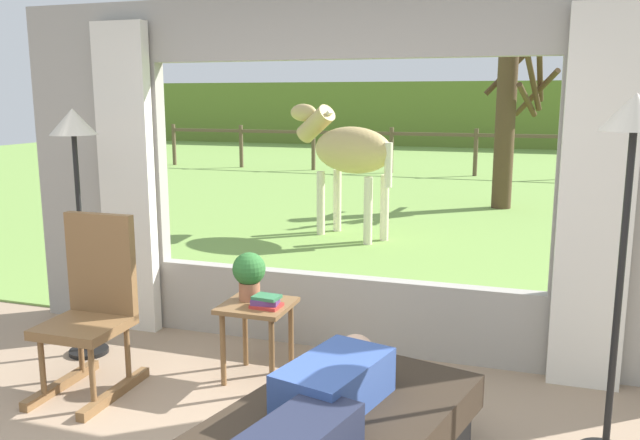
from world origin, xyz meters
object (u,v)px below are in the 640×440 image
(floor_lamp_left, at_px, (75,158))
(horse, at_px, (348,151))
(reclining_person, at_px, (322,403))
(side_table, at_px, (257,317))
(potted_plant, at_px, (249,273))
(rocking_chair, at_px, (93,306))
(pasture_tree, at_px, (509,123))
(floor_lamp_right, at_px, (630,169))
(book_stack, at_px, (266,302))

(floor_lamp_left, distance_m, horse, 4.47)
(horse, bearing_deg, reclining_person, -138.11)
(side_table, xyz_separation_m, potted_plant, (-0.08, 0.06, 0.28))
(horse, bearing_deg, rocking_chair, -156.34)
(horse, relative_size, pasture_tree, 0.61)
(reclining_person, distance_m, floor_lamp_right, 1.83)
(rocking_chair, xyz_separation_m, horse, (0.29, 4.85, 0.61))
(floor_lamp_left, distance_m, floor_lamp_right, 3.47)
(book_stack, distance_m, horse, 4.56)
(side_table, relative_size, floor_lamp_left, 0.29)
(potted_plant, bearing_deg, reclining_person, -53.97)
(horse, distance_m, pasture_tree, 3.54)
(reclining_person, distance_m, floor_lamp_left, 2.66)
(side_table, xyz_separation_m, book_stack, (0.09, -0.05, 0.13))
(book_stack, bearing_deg, potted_plant, 145.71)
(reclining_person, relative_size, pasture_tree, 0.49)
(book_stack, height_order, floor_lamp_left, floor_lamp_left)
(floor_lamp_right, relative_size, horse, 1.06)
(side_table, height_order, pasture_tree, pasture_tree)
(book_stack, bearing_deg, horse, 99.34)
(side_table, distance_m, horse, 4.52)
(rocking_chair, height_order, floor_lamp_left, floor_lamp_left)
(floor_lamp_left, bearing_deg, potted_plant, 2.51)
(rocking_chair, relative_size, side_table, 2.15)
(reclining_person, bearing_deg, floor_lamp_right, 49.33)
(reclining_person, height_order, horse, horse)
(book_stack, relative_size, horse, 0.11)
(floor_lamp_left, xyz_separation_m, floor_lamp_right, (3.46, -0.32, 0.08))
(floor_lamp_right, height_order, horse, floor_lamp_right)
(reclining_person, bearing_deg, book_stack, 137.44)
(potted_plant, height_order, pasture_tree, pasture_tree)
(floor_lamp_left, height_order, pasture_tree, pasture_tree)
(book_stack, distance_m, pasture_tree, 7.59)
(reclining_person, height_order, potted_plant, potted_plant)
(reclining_person, distance_m, potted_plant, 1.57)
(floor_lamp_left, bearing_deg, floor_lamp_right, -5.31)
(potted_plant, relative_size, book_stack, 1.64)
(side_table, relative_size, potted_plant, 1.63)
(reclining_person, xyz_separation_m, floor_lamp_right, (1.26, 0.89, 0.98))
(reclining_person, distance_m, horse, 5.84)
(rocking_chair, relative_size, pasture_tree, 0.39)
(rocking_chair, relative_size, horse, 0.64)
(book_stack, xyz_separation_m, horse, (-0.73, 4.46, 0.60))
(floor_lamp_right, bearing_deg, potted_plant, 170.21)
(potted_plant, distance_m, book_stack, 0.25)
(side_table, bearing_deg, horse, 98.35)
(reclining_person, xyz_separation_m, side_table, (-0.84, 1.20, -0.10))
(side_table, xyz_separation_m, pasture_tree, (1.23, 7.39, 1.00))
(reclining_person, height_order, side_table, reclining_person)
(rocking_chair, xyz_separation_m, side_table, (0.94, 0.44, -0.12))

